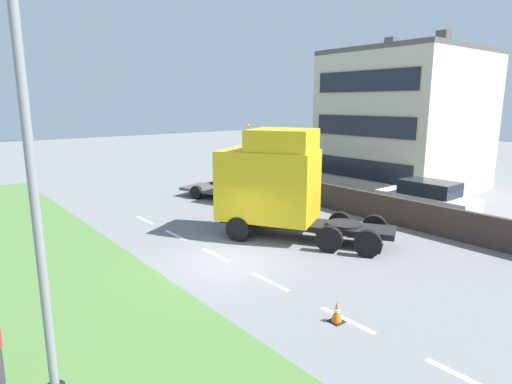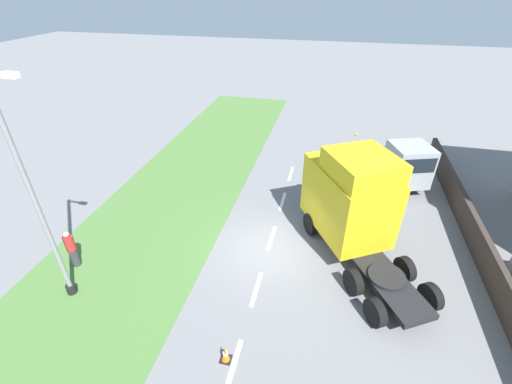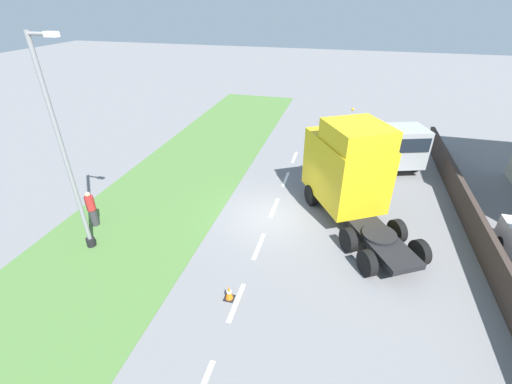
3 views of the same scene
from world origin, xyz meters
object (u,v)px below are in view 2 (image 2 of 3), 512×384
pedestrian (72,249)px  lamp_post (41,212)px  flatbed_truck (403,164)px  lorry_cab (351,201)px  traffic_cone_lead (225,354)px

pedestrian → lamp_post: bearing=-57.5°
flatbed_truck → lorry_cab: bearing=44.2°
flatbed_truck → traffic_cone_lead: bearing=43.3°
lamp_post → traffic_cone_lead: 7.65m
lamp_post → pedestrian: bearing=122.5°
lorry_cab → lamp_post: bearing=177.5°
traffic_cone_lead → pedestrian: bearing=160.4°
lorry_cab → traffic_cone_lead: 7.90m
flatbed_truck → traffic_cone_lead: 14.33m
lamp_post → traffic_cone_lead: (6.63, -1.30, -3.60)m
lorry_cab → traffic_cone_lead: (-3.65, -6.69, -2.06)m
lamp_post → pedestrian: 3.42m
lorry_cab → traffic_cone_lead: bearing=-148.8°
lorry_cab → pedestrian: 11.95m
pedestrian → lorry_cab: bearing=19.8°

